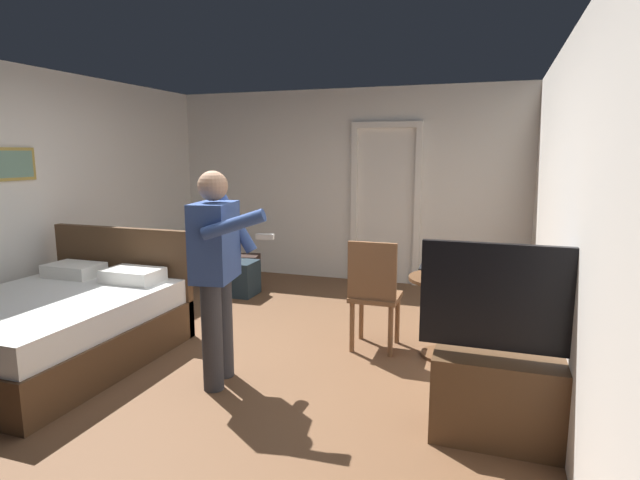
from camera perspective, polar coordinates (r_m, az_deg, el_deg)
ground_plane at (r=4.45m, az=-9.06°, el=-13.33°), size 6.80×6.80×0.00m
wall_back at (r=7.05m, az=2.76°, el=6.03°), size 5.05×0.12×2.57m
wall_left at (r=5.72m, az=-31.87°, el=3.77°), size 0.15×6.43×2.57m
wall_right at (r=3.67m, az=26.73°, el=1.68°), size 0.12×6.43×2.57m
doorway_frame at (r=6.84m, az=7.31°, el=5.31°), size 0.93×0.08×2.13m
bed at (r=4.88m, az=-27.22°, el=-8.42°), size 1.54×1.90×1.02m
tv_flatscreen at (r=3.38m, az=20.46°, el=-14.66°), size 1.09×0.40×1.22m
side_table at (r=4.50m, az=13.76°, el=-6.87°), size 0.63×0.63×0.70m
laptop at (r=4.39m, az=13.41°, el=-3.48°), size 0.35×0.35×0.16m
bottle_on_table at (r=4.33m, az=15.69°, el=-2.87°), size 0.06×0.06×0.28m
wooden_chair at (r=4.51m, az=6.03°, el=-5.63°), size 0.42×0.42×0.99m
person_blue_shirt at (r=3.85m, az=-11.40°, el=-2.66°), size 0.71×0.60×1.61m
suitcase_dark at (r=6.44m, az=-9.67°, el=-4.13°), size 0.60×0.41×0.42m
suitcase_small at (r=6.75m, az=-9.12°, el=-3.45°), size 0.60×0.43×0.43m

